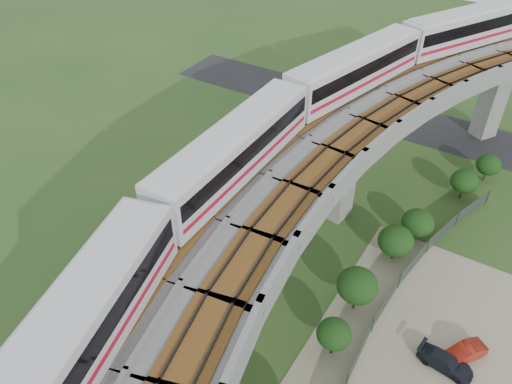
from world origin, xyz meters
TOP-DOWN VIEW (x-y plane):
  - ground at (0.00, 0.00)m, footprint 160.00×160.00m
  - asphalt_road at (0.00, 30.00)m, footprint 60.00×8.00m
  - viaduct at (3.84, 0.00)m, footprint 19.58×73.98m
  - metro_train at (0.63, 5.75)m, footprint 13.38×61.03m
  - fence at (9.75, 0.00)m, footprint 3.87×38.73m
  - tree_0 at (11.23, 22.92)m, footprint 2.39×2.39m
  - tree_1 at (9.92, 18.80)m, footprint 2.56×2.56m
  - tree_2 at (8.00, 11.01)m, footprint 2.73×2.73m
  - tree_3 at (7.23, 7.73)m, footprint 2.88×2.88m
  - tree_4 at (6.56, 1.26)m, footprint 2.99×2.99m
  - tree_5 at (6.79, -3.09)m, footprint 2.35×2.35m
  - car_red at (14.48, 1.22)m, footprint 2.89×3.43m
  - car_dark at (13.65, -0.10)m, footprint 3.83×1.92m

SIDE VIEW (x-z plane):
  - ground at x=0.00m, z-range 0.00..0.00m
  - asphalt_road at x=0.00m, z-range 0.00..0.03m
  - car_dark at x=13.65m, z-range 0.04..1.11m
  - car_red at x=14.48m, z-range 0.04..1.15m
  - fence at x=9.75m, z-range 0.00..1.50m
  - tree_2 at x=8.00m, z-range 0.32..3.28m
  - tree_0 at x=11.23m, z-range 0.43..3.33m
  - tree_3 at x=7.23m, z-range 0.37..3.57m
  - tree_1 at x=9.92m, z-range 0.44..3.51m
  - tree_5 at x=6.79m, z-range 0.56..3.70m
  - tree_4 at x=6.56m, z-range 0.62..4.42m
  - viaduct at x=3.84m, z-range 3.35..14.75m
  - metro_train at x=0.63m, z-range 10.49..14.13m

